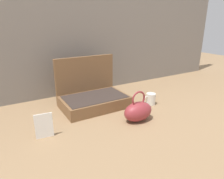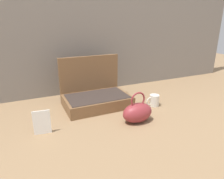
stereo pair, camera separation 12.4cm
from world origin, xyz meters
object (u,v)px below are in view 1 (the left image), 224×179
Objects in this scene: coffee_mug at (150,99)px; info_card_left at (44,126)px; open_suitcase at (93,96)px; teal_pouch_handbag at (138,111)px.

coffee_mug is 0.81m from info_card_left.
open_suitcase is 4.48× the size of coffee_mug.
teal_pouch_handbag is 1.42× the size of info_card_left.
info_card_left is (-0.81, -0.07, 0.03)m from coffee_mug.
open_suitcase is 0.40m from teal_pouch_handbag.
open_suitcase is at bearing 39.61° from info_card_left.
info_card_left reaches higher than coffee_mug.
teal_pouch_handbag is 1.91× the size of coffee_mug.
teal_pouch_handbag is at bearing -68.17° from open_suitcase.
info_card_left is (-0.56, 0.10, 0.01)m from teal_pouch_handbag.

